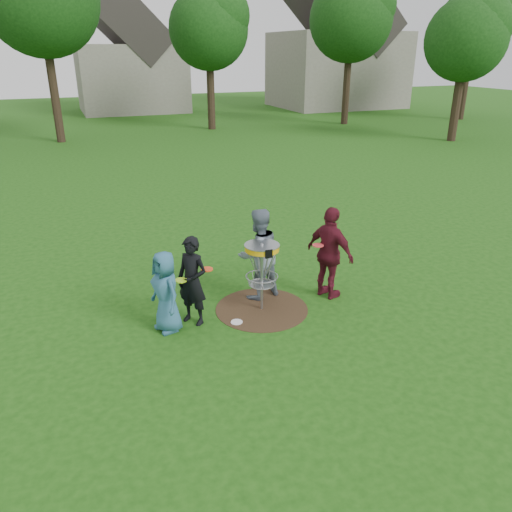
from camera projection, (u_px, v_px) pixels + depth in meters
name	position (u px, v px, depth m)	size (l,w,h in m)	color
ground	(262.00, 309.00, 9.70)	(100.00, 100.00, 0.00)	#19470F
dirt_patch	(262.00, 309.00, 9.69)	(1.80, 1.80, 0.01)	#47331E
player_blue	(166.00, 292.00, 8.72)	(0.73, 0.48, 1.50)	#2D607D
player_black	(192.00, 281.00, 8.93)	(0.61, 0.40, 1.66)	black
player_grey	(258.00, 254.00, 9.85)	(0.90, 0.70, 1.85)	slate
player_maroon	(330.00, 253.00, 9.85)	(1.10, 0.46, 1.88)	#5A1422
disc_on_grass	(237.00, 322.00, 9.21)	(0.22, 0.22, 0.02)	white
disc_golf_basket	(262.00, 261.00, 9.30)	(0.66, 0.67, 1.38)	#9EA0A5
held_discs	(244.00, 260.00, 9.22)	(2.97, 0.55, 0.26)	#B3EF1A
tree_row	(116.00, 16.00, 25.21)	(51.20, 17.42, 9.90)	#38281C
house_row	(156.00, 57.00, 38.12)	(44.50, 10.65, 11.62)	gray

